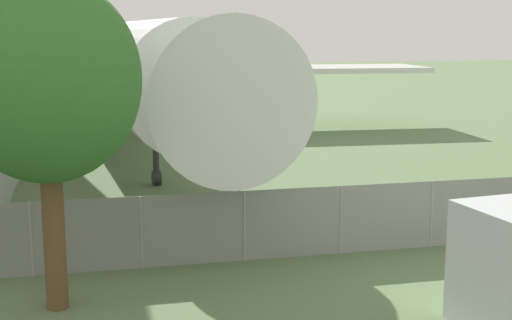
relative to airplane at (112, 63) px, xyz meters
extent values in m
cylinder|color=gray|center=(-2.69, -21.70, -3.11)|extent=(0.07, 0.07, 1.80)
cylinder|color=gray|center=(-0.15, -21.70, -3.11)|extent=(0.07, 0.07, 1.80)
cylinder|color=gray|center=(2.40, -21.70, -3.11)|extent=(0.07, 0.07, 1.80)
cylinder|color=gray|center=(4.94, -21.70, -3.11)|extent=(0.07, 0.07, 1.80)
cylinder|color=gray|center=(7.49, -21.70, -3.11)|extent=(0.07, 0.07, 1.80)
cube|color=gray|center=(4.94, -21.70, -3.11)|extent=(56.00, 0.01, 1.80)
cylinder|color=white|center=(0.04, -0.47, 0.05)|extent=(7.24, 36.69, 4.07)
cone|color=white|center=(1.81, -20.66, 0.05)|extent=(4.41, 4.41, 4.07)
cone|color=white|center=(-1.78, 20.23, 0.05)|extent=(4.09, 5.38, 3.66)
cube|color=white|center=(10.08, 2.25, -0.56)|extent=(16.66, 5.95, 0.30)
cylinder|color=#939399|center=(7.60, 2.39, -1.62)|extent=(2.14, 3.81, 1.83)
cube|color=white|center=(-1.45, 16.49, 0.46)|extent=(9.19, 4.02, 0.20)
cylinder|color=#2D2D33|center=(1.08, -12.28, -2.99)|extent=(0.24, 0.24, 2.03)
cylinder|color=#2D2D33|center=(1.08, -12.28, -3.73)|extent=(0.35, 0.58, 0.56)
cylinder|color=#2D2D33|center=(2.31, 1.56, -2.99)|extent=(0.24, 0.24, 2.03)
cylinder|color=#2D2D33|center=(2.31, 1.56, -3.73)|extent=(0.35, 0.58, 0.56)
cylinder|color=#2D2D33|center=(-2.55, 1.14, -2.99)|extent=(0.24, 0.24, 2.03)
cylinder|color=#2D2D33|center=(-2.55, 1.14, -3.73)|extent=(0.35, 0.58, 0.56)
cylinder|color=brown|center=(-2.05, -23.86, -2.43)|extent=(0.45, 0.45, 3.16)
ellipsoid|color=#38702D|center=(-2.05, -23.86, 0.75)|extent=(3.76, 3.76, 4.14)
camera|label=1|loc=(-1.22, -38.51, 1.69)|focal=50.00mm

